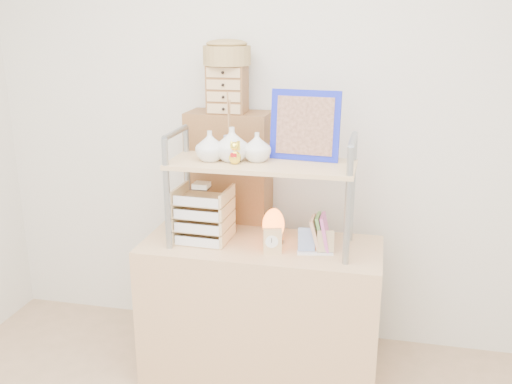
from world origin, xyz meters
TOP-DOWN VIEW (x-y plane):
  - room_shell at (0.00, 0.39)m, footprint 3.42×3.41m
  - desk at (0.00, 1.20)m, footprint 1.20×0.50m
  - cabinet at (-0.26, 1.57)m, footprint 0.45×0.25m
  - hutch at (-0.03, 1.21)m, footprint 0.90×0.34m
  - letter_tray at (-0.30, 1.19)m, footprint 0.26×0.25m
  - salt_lamp at (0.06, 1.24)m, footprint 0.12×0.11m
  - desk_clock at (0.08, 1.10)m, footprint 0.09×0.06m
  - postcard_stand at (0.28, 1.14)m, footprint 0.18×0.08m
  - drawer_chest at (-0.26, 1.55)m, footprint 0.20×0.16m
  - woven_basket at (-0.26, 1.55)m, footprint 0.25×0.25m

SIDE VIEW (x-z plane):
  - desk at x=0.00m, z-range 0.00..0.75m
  - cabinet at x=-0.26m, z-range 0.00..1.35m
  - postcard_stand at x=0.28m, z-range 0.72..0.85m
  - desk_clock at x=0.08m, z-range 0.75..0.87m
  - salt_lamp at x=0.06m, z-range 0.75..0.93m
  - letter_tray at x=-0.30m, z-range 0.72..1.03m
  - hutch at x=-0.03m, z-range 0.81..1.58m
  - drawer_chest at x=-0.26m, z-range 1.35..1.60m
  - woven_basket at x=-0.26m, z-range 1.60..1.70m
  - room_shell at x=0.00m, z-range 0.39..3.00m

